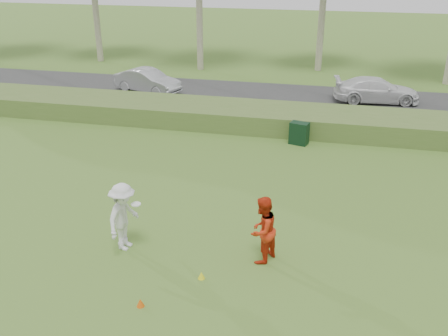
% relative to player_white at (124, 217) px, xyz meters
% --- Properties ---
extents(ground, '(120.00, 120.00, 0.00)m').
position_rel_player_white_xyz_m(ground, '(2.13, -0.81, -1.00)').
color(ground, '#3E6722').
rests_on(ground, ground).
extents(reed_strip, '(80.00, 3.00, 0.90)m').
position_rel_player_white_xyz_m(reed_strip, '(2.13, 11.19, -0.55)').
color(reed_strip, '#456327').
rests_on(reed_strip, ground).
extents(park_road, '(80.00, 6.00, 0.06)m').
position_rel_player_white_xyz_m(park_road, '(2.13, 16.19, -0.97)').
color(park_road, '#2D2D2D').
rests_on(park_road, ground).
extents(player_white, '(1.00, 1.38, 1.99)m').
position_rel_player_white_xyz_m(player_white, '(0.00, 0.00, 0.00)').
color(player_white, silver).
rests_on(player_white, ground).
extents(player_red, '(1.04, 1.14, 1.90)m').
position_rel_player_white_xyz_m(player_red, '(3.85, 0.23, -0.05)').
color(player_red, red).
rests_on(player_red, ground).
extents(cone_orange, '(0.19, 0.19, 0.21)m').
position_rel_player_white_xyz_m(cone_orange, '(1.34, -2.30, -0.89)').
color(cone_orange, '#D7520B').
rests_on(cone_orange, ground).
extents(cone_yellow, '(0.18, 0.18, 0.20)m').
position_rel_player_white_xyz_m(cone_yellow, '(2.47, -0.93, -0.90)').
color(cone_yellow, yellow).
rests_on(cone_yellow, ground).
extents(utility_cabinet, '(0.87, 0.67, 0.97)m').
position_rel_player_white_xyz_m(utility_cabinet, '(4.07, 9.28, -0.51)').
color(utility_cabinet, black).
rests_on(utility_cabinet, ground).
extents(car_mid, '(4.27, 2.64, 1.33)m').
position_rel_player_white_xyz_m(car_mid, '(-5.21, 15.56, -0.27)').
color(car_mid, '#B8B9BC').
rests_on(car_mid, park_road).
extents(car_right, '(4.71, 2.38, 1.31)m').
position_rel_player_white_xyz_m(car_right, '(7.60, 16.43, -0.28)').
color(car_right, silver).
rests_on(car_right, park_road).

